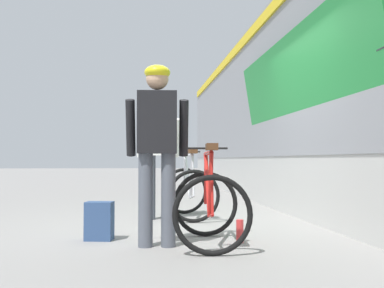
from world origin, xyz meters
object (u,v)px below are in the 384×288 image
object	(u,v)px
cyclist_near_in_white	(158,145)
bicycle_far_red	(209,204)
backpack_on_platform	(99,221)
water_bottle_near_the_bikes	(240,231)
cyclist_far_in_dark	(157,138)
train_car	(359,94)
bicycle_near_silver	(189,190)

from	to	relation	value
cyclist_near_in_white	bicycle_far_red	bearing A→B (deg)	-78.14
cyclist_near_in_white	backpack_on_platform	distance (m)	1.93
backpack_on_platform	cyclist_near_in_white	bearing A→B (deg)	77.14
water_bottle_near_the_bikes	cyclist_far_in_dark	bearing A→B (deg)	-170.27
train_car	bicycle_near_silver	xyz separation A→B (m)	(-3.04, -0.85, -1.56)
cyclist_near_in_white	water_bottle_near_the_bikes	xyz separation A→B (m)	(0.76, -1.88, -0.94)
backpack_on_platform	train_car	bearing A→B (deg)	41.54
cyclist_far_in_dark	bicycle_near_silver	xyz separation A→B (m)	(0.53, 2.12, -0.65)
bicycle_far_red	backpack_on_platform	world-z (taller)	bicycle_far_red
cyclist_far_in_dark	bicycle_near_silver	world-z (taller)	cyclist_far_in_dark
train_car	cyclist_far_in_dark	xyz separation A→B (m)	(-3.57, -2.97, -0.91)
backpack_on_platform	water_bottle_near_the_bikes	bearing A→B (deg)	-1.05
backpack_on_platform	cyclist_far_in_dark	bearing A→B (deg)	-26.04
bicycle_near_silver	bicycle_far_red	size ratio (longest dim) A/B	0.97
bicycle_near_silver	water_bottle_near_the_bikes	xyz separation A→B (m)	(0.31, -1.97, -0.29)
cyclist_near_in_white	backpack_on_platform	bearing A→B (deg)	-112.96
cyclist_far_in_dark	water_bottle_near_the_bikes	distance (m)	1.27
train_car	cyclist_far_in_dark	distance (m)	4.73
cyclist_near_in_white	bicycle_near_silver	distance (m)	0.80
bicycle_near_silver	bicycle_far_red	world-z (taller)	same
backpack_on_platform	water_bottle_near_the_bikes	xyz separation A→B (m)	(1.43, -0.28, -0.09)
train_car	bicycle_near_silver	world-z (taller)	train_car
bicycle_far_red	water_bottle_near_the_bikes	world-z (taller)	bicycle_far_red
train_car	backpack_on_platform	distance (m)	5.18
train_car	bicycle_near_silver	bearing A→B (deg)	-164.33
bicycle_near_silver	bicycle_far_red	distance (m)	2.09
bicycle_near_silver	cyclist_far_in_dark	bearing A→B (deg)	-104.15
cyclist_far_in_dark	water_bottle_near_the_bikes	size ratio (longest dim) A/B	7.68
cyclist_near_in_white	water_bottle_near_the_bikes	world-z (taller)	cyclist_near_in_white
cyclist_near_in_white	cyclist_far_in_dark	world-z (taller)	same
train_car	water_bottle_near_the_bikes	size ratio (longest dim) A/B	91.94
cyclist_near_in_white	bicycle_far_red	xyz separation A→B (m)	(0.42, -2.00, -0.65)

